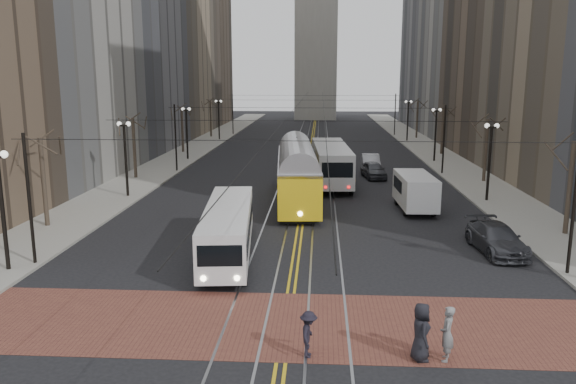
# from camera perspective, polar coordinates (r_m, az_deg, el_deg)

# --- Properties ---
(ground) EXTENTS (260.00, 260.00, 0.00)m
(ground) POSITION_cam_1_polar(r_m,az_deg,el_deg) (25.58, 0.39, -9.47)
(ground) COLOR black
(ground) RESTS_ON ground
(sidewalk_left) EXTENTS (5.00, 140.00, 0.15)m
(sidewalk_left) POSITION_cam_1_polar(r_m,az_deg,el_deg) (71.30, -9.87, 4.11)
(sidewalk_left) COLOR gray
(sidewalk_left) RESTS_ON ground
(sidewalk_right) EXTENTS (5.00, 140.00, 0.15)m
(sidewalk_right) POSITION_cam_1_polar(r_m,az_deg,el_deg) (70.79, 14.57, 3.85)
(sidewalk_right) COLOR gray
(sidewalk_right) RESTS_ON ground
(crosswalk_band) EXTENTS (25.00, 6.00, 0.01)m
(crosswalk_band) POSITION_cam_1_polar(r_m,az_deg,el_deg) (21.90, -0.16, -13.22)
(crosswalk_band) COLOR brown
(crosswalk_band) RESTS_ON ground
(streetcar_rails) EXTENTS (4.80, 130.00, 0.02)m
(streetcar_rails) POSITION_cam_1_polar(r_m,az_deg,el_deg) (69.46, 2.31, 4.02)
(streetcar_rails) COLOR gray
(streetcar_rails) RESTS_ON ground
(centre_lines) EXTENTS (0.42, 130.00, 0.01)m
(centre_lines) POSITION_cam_1_polar(r_m,az_deg,el_deg) (69.46, 2.31, 4.02)
(centre_lines) COLOR gold
(centre_lines) RESTS_ON ground
(building_left_mid) EXTENTS (16.00, 20.00, 34.00)m
(building_left_mid) POSITION_cam_1_polar(r_m,az_deg,el_deg) (75.17, -18.33, 17.03)
(building_left_mid) COLOR slate
(building_left_mid) RESTS_ON ground
(building_left_far) EXTENTS (16.00, 20.00, 40.00)m
(building_left_far) POSITION_cam_1_polar(r_m,az_deg,el_deg) (113.55, -10.76, 16.90)
(building_left_far) COLOR brown
(building_left_far) RESTS_ON ground
(building_right_mid) EXTENTS (16.00, 20.00, 34.00)m
(building_right_mid) POSITION_cam_1_polar(r_m,az_deg,el_deg) (74.34, 23.43, 16.74)
(building_right_mid) COLOR brown
(building_right_mid) RESTS_ON ground
(building_right_far) EXTENTS (16.00, 20.00, 40.00)m
(building_right_far) POSITION_cam_1_polar(r_m,az_deg,el_deg) (113.00, 16.44, 16.67)
(building_right_far) COLOR slate
(building_right_far) RESTS_ON ground
(lamp_posts) EXTENTS (27.60, 57.20, 5.60)m
(lamp_posts) POSITION_cam_1_polar(r_m,az_deg,el_deg) (52.99, 2.00, 4.68)
(lamp_posts) COLOR black
(lamp_posts) RESTS_ON ground
(street_trees) EXTENTS (31.68, 53.28, 5.60)m
(street_trees) POSITION_cam_1_polar(r_m,az_deg,el_deg) (59.44, 2.15, 5.44)
(street_trees) COLOR #382D23
(street_trees) RESTS_ON ground
(trolley_wires) EXTENTS (25.96, 120.00, 6.60)m
(trolley_wires) POSITION_cam_1_polar(r_m,az_deg,el_deg) (58.93, 2.15, 6.34)
(trolley_wires) COLOR black
(trolley_wires) RESTS_ON ground
(transit_bus) EXTENTS (3.25, 10.89, 2.68)m
(transit_bus) POSITION_cam_1_polar(r_m,az_deg,el_deg) (29.25, -6.09, -4.04)
(transit_bus) COLOR silver
(transit_bus) RESTS_ON ground
(streetcar) EXTENTS (3.79, 15.18, 3.54)m
(streetcar) POSITION_cam_1_polar(r_m,az_deg,el_deg) (41.88, 0.93, 1.41)
(streetcar) COLOR yellow
(streetcar) RESTS_ON ground
(rear_bus) EXTENTS (3.51, 12.95, 3.34)m
(rear_bus) POSITION_cam_1_polar(r_m,az_deg,el_deg) (49.31, 4.39, 2.81)
(rear_bus) COLOR silver
(rear_bus) RESTS_ON ground
(cargo_van) EXTENTS (2.42, 5.82, 2.54)m
(cargo_van) POSITION_cam_1_polar(r_m,az_deg,el_deg) (40.10, 12.78, -0.08)
(cargo_van) COLOR silver
(cargo_van) RESTS_ON ground
(sedan_grey) EXTENTS (2.40, 4.64, 1.51)m
(sedan_grey) POSITION_cam_1_polar(r_m,az_deg,el_deg) (52.47, 8.68, 2.23)
(sedan_grey) COLOR #404247
(sedan_grey) RESTS_ON ground
(sedan_silver) EXTENTS (1.76, 4.87, 1.60)m
(sedan_silver) POSITION_cam_1_polar(r_m,az_deg,el_deg) (56.66, 8.40, 2.98)
(sedan_silver) COLOR #A1A2A8
(sedan_silver) RESTS_ON ground
(sedan_parked) EXTENTS (2.55, 5.32, 1.50)m
(sedan_parked) POSITION_cam_1_polar(r_m,az_deg,el_deg) (31.99, 20.42, -4.46)
(sedan_parked) COLOR #383A3F
(sedan_parked) RESTS_ON ground
(pedestrian_a) EXTENTS (0.69, 1.00, 1.97)m
(pedestrian_a) POSITION_cam_1_polar(r_m,az_deg,el_deg) (19.48, 13.35, -13.65)
(pedestrian_a) COLOR black
(pedestrian_a) RESTS_ON crosswalk_band
(pedestrian_b) EXTENTS (0.61, 0.78, 1.88)m
(pedestrian_b) POSITION_cam_1_polar(r_m,az_deg,el_deg) (19.66, 15.86, -13.68)
(pedestrian_b) COLOR gray
(pedestrian_b) RESTS_ON crosswalk_band
(pedestrian_d) EXTENTS (0.67, 1.07, 1.59)m
(pedestrian_d) POSITION_cam_1_polar(r_m,az_deg,el_deg) (19.27, 2.11, -14.23)
(pedestrian_d) COLOR black
(pedestrian_d) RESTS_ON crosswalk_band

